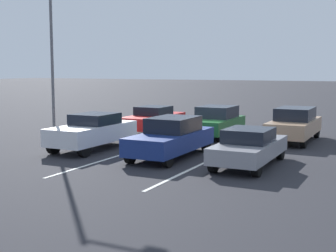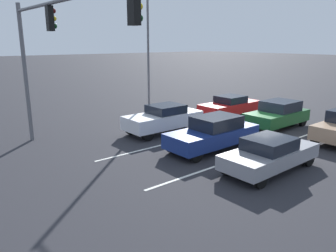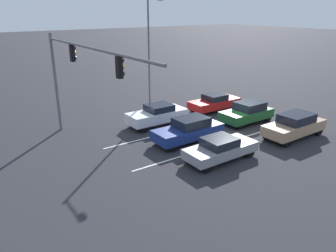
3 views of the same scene
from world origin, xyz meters
The scene contains 11 objects.
ground_plane centered at (0.00, 0.00, 0.00)m, with size 240.00×240.00×0.00m, color #28282D.
lane_stripe_left_divider centered at (-1.82, 1.60, 0.01)m, with size 0.12×15.19×0.01m, color silver.
lane_stripe_center_divider centered at (1.82, 1.60, 0.01)m, with size 0.12×15.19×0.01m, color silver.
car_gray_leftlane_front centered at (-3.44, 4.31, 0.70)m, with size 1.75×4.42×1.36m.
car_navy_midlane_front centered at (-0.18, 4.02, 0.79)m, with size 1.80×4.76×1.57m.
car_white_rightlane_front centered at (3.63, 3.97, 0.80)m, with size 1.82×4.48×1.55m.
car_tan_leftlane_second centered at (-3.71, -2.22, 0.84)m, with size 1.82×4.72×1.62m.
car_darkgreen_midlane_second centered at (0.22, -1.96, 0.79)m, with size 1.92×4.16×1.57m.
car_red_rightlane_second centered at (3.84, -1.94, 0.74)m, with size 1.78×4.55×1.44m.
traffic_signal_gantry centered at (2.63, 10.18, 5.09)m, with size 13.37×0.37×6.73m.
street_lamp_right_shoulder centered at (6.81, 2.51, 5.17)m, with size 2.01×0.24×9.06m.
Camera 3 is at (-15.73, 16.59, 8.23)m, focal length 35.00 mm.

